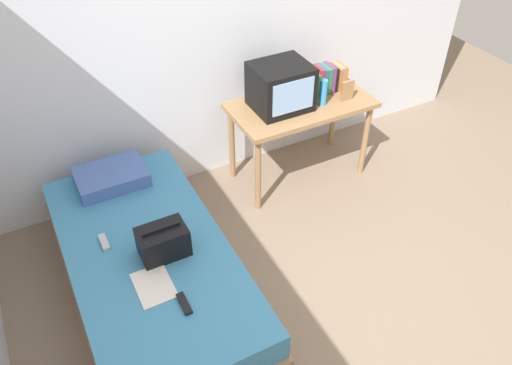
{
  "coord_description": "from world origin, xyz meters",
  "views": [
    {
      "loc": [
        -1.39,
        -1.47,
        2.87
      ],
      "look_at": [
        -0.11,
        0.99,
        0.56
      ],
      "focal_mm": 35.85,
      "sensor_mm": 36.0,
      "label": 1
    }
  ],
  "objects_px": {
    "magazine": "(154,285)",
    "tv": "(281,87)",
    "pillow": "(111,177)",
    "remote_dark": "(184,304)",
    "desk": "(301,113)",
    "remote_silver": "(104,242)",
    "picture_frame": "(347,91)",
    "book_row": "(327,79)",
    "water_bottle": "(323,92)",
    "handbag": "(163,242)",
    "bed": "(152,274)"
  },
  "relations": [
    {
      "from": "water_bottle",
      "to": "magazine",
      "type": "height_order",
      "value": "water_bottle"
    },
    {
      "from": "book_row",
      "to": "remote_silver",
      "type": "relative_size",
      "value": 2.06
    },
    {
      "from": "water_bottle",
      "to": "book_row",
      "type": "bearing_deg",
      "value": 49.41
    },
    {
      "from": "bed",
      "to": "remote_dark",
      "type": "xyz_separation_m",
      "value": [
        0.05,
        -0.51,
        0.25
      ]
    },
    {
      "from": "pillow",
      "to": "magazine",
      "type": "distance_m",
      "value": 1.06
    },
    {
      "from": "magazine",
      "to": "tv",
      "type": "bearing_deg",
      "value": 36.07
    },
    {
      "from": "tv",
      "to": "book_row",
      "type": "relative_size",
      "value": 1.48
    },
    {
      "from": "magazine",
      "to": "picture_frame",
      "type": "bearing_deg",
      "value": 24.39
    },
    {
      "from": "desk",
      "to": "handbag",
      "type": "bearing_deg",
      "value": -151.47
    },
    {
      "from": "water_bottle",
      "to": "remote_silver",
      "type": "relative_size",
      "value": 1.5
    },
    {
      "from": "water_bottle",
      "to": "pillow",
      "type": "bearing_deg",
      "value": 175.78
    },
    {
      "from": "book_row",
      "to": "pillow",
      "type": "height_order",
      "value": "book_row"
    },
    {
      "from": "pillow",
      "to": "remote_silver",
      "type": "distance_m",
      "value": 0.62
    },
    {
      "from": "book_row",
      "to": "remote_dark",
      "type": "xyz_separation_m",
      "value": [
        -1.8,
        -1.31,
        -0.35
      ]
    },
    {
      "from": "water_bottle",
      "to": "picture_frame",
      "type": "xyz_separation_m",
      "value": [
        0.21,
        -0.03,
        -0.02
      ]
    },
    {
      "from": "picture_frame",
      "to": "remote_dark",
      "type": "distance_m",
      "value": 2.19
    },
    {
      "from": "picture_frame",
      "to": "remote_silver",
      "type": "xyz_separation_m",
      "value": [
        -2.14,
        -0.42,
        -0.33
      ]
    },
    {
      "from": "book_row",
      "to": "remote_silver",
      "type": "bearing_deg",
      "value": -163.3
    },
    {
      "from": "tv",
      "to": "remote_dark",
      "type": "xyz_separation_m",
      "value": [
        -1.33,
        -1.26,
        -0.42
      ]
    },
    {
      "from": "remote_dark",
      "to": "remote_silver",
      "type": "height_order",
      "value": "same"
    },
    {
      "from": "water_bottle",
      "to": "book_row",
      "type": "xyz_separation_m",
      "value": [
        0.15,
        0.17,
        0.0
      ]
    },
    {
      "from": "bed",
      "to": "water_bottle",
      "type": "height_order",
      "value": "water_bottle"
    },
    {
      "from": "pillow",
      "to": "remote_dark",
      "type": "relative_size",
      "value": 3.17
    },
    {
      "from": "water_bottle",
      "to": "picture_frame",
      "type": "relative_size",
      "value": 1.26
    },
    {
      "from": "book_row",
      "to": "remote_silver",
      "type": "xyz_separation_m",
      "value": [
        -2.08,
        -0.62,
        -0.35
      ]
    },
    {
      "from": "desk",
      "to": "tv",
      "type": "relative_size",
      "value": 2.64
    },
    {
      "from": "tv",
      "to": "water_bottle",
      "type": "distance_m",
      "value": 0.35
    },
    {
      "from": "tv",
      "to": "water_bottle",
      "type": "relative_size",
      "value": 2.04
    },
    {
      "from": "tv",
      "to": "picture_frame",
      "type": "distance_m",
      "value": 0.56
    },
    {
      "from": "pillow",
      "to": "picture_frame",
      "type": "bearing_deg",
      "value": -4.73
    },
    {
      "from": "bed",
      "to": "picture_frame",
      "type": "xyz_separation_m",
      "value": [
        1.92,
        0.6,
        0.58
      ]
    },
    {
      "from": "tv",
      "to": "magazine",
      "type": "xyz_separation_m",
      "value": [
        -1.44,
        -1.05,
        -0.43
      ]
    },
    {
      "from": "desk",
      "to": "magazine",
      "type": "height_order",
      "value": "desk"
    },
    {
      "from": "bed",
      "to": "magazine",
      "type": "height_order",
      "value": "magazine"
    },
    {
      "from": "water_bottle",
      "to": "magazine",
      "type": "bearing_deg",
      "value": -152.26
    },
    {
      "from": "water_bottle",
      "to": "handbag",
      "type": "relative_size",
      "value": 0.72
    },
    {
      "from": "book_row",
      "to": "pillow",
      "type": "xyz_separation_m",
      "value": [
        -1.87,
        -0.05,
        -0.31
      ]
    },
    {
      "from": "book_row",
      "to": "remote_silver",
      "type": "height_order",
      "value": "book_row"
    },
    {
      "from": "desk",
      "to": "remote_silver",
      "type": "xyz_separation_m",
      "value": [
        -1.79,
        -0.55,
        -0.15
      ]
    },
    {
      "from": "bed",
      "to": "desk",
      "type": "relative_size",
      "value": 1.72
    },
    {
      "from": "picture_frame",
      "to": "magazine",
      "type": "relative_size",
      "value": 0.59
    },
    {
      "from": "bed",
      "to": "tv",
      "type": "bearing_deg",
      "value": 28.51
    },
    {
      "from": "pillow",
      "to": "remote_silver",
      "type": "bearing_deg",
      "value": -110.07
    },
    {
      "from": "tv",
      "to": "magazine",
      "type": "bearing_deg",
      "value": -143.93
    },
    {
      "from": "water_bottle",
      "to": "remote_silver",
      "type": "distance_m",
      "value": 2.02
    },
    {
      "from": "water_bottle",
      "to": "tv",
      "type": "bearing_deg",
      "value": 158.82
    },
    {
      "from": "handbag",
      "to": "magazine",
      "type": "distance_m",
      "value": 0.28
    },
    {
      "from": "picture_frame",
      "to": "handbag",
      "type": "distance_m",
      "value": 1.96
    },
    {
      "from": "handbag",
      "to": "magazine",
      "type": "bearing_deg",
      "value": -123.98
    },
    {
      "from": "remote_silver",
      "to": "water_bottle",
      "type": "bearing_deg",
      "value": 13.16
    }
  ]
}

